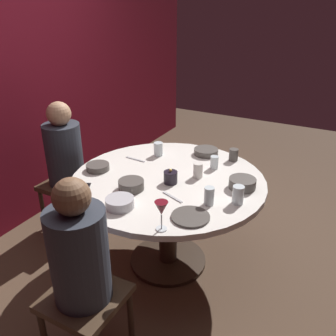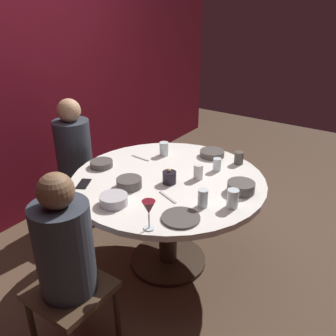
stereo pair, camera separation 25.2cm
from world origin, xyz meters
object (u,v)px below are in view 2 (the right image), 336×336
cup_by_left_diner (217,165)px  cup_far_edge (164,149)px  dinner_plate (181,218)px  cell_phone (84,184)px  cup_beside_wine (198,172)px  seated_diner_back (74,151)px  bowl_small_white (102,164)px  candle_holder (169,177)px  bowl_sauce_side (212,153)px  bowl_rice_portion (241,187)px  cup_by_right_diner (203,198)px  bowl_serving_large (114,200)px  cup_center_front (239,158)px  cup_near_candle (233,199)px  wine_glass (149,209)px  dining_table (168,196)px  bowl_salad_center (129,183)px  seated_diner_left (65,251)px

cup_by_left_diner → cup_far_edge: (0.02, 0.49, 0.01)m
cup_far_edge → cup_by_left_diner: bearing=-92.0°
dinner_plate → cell_phone: size_ratio=1.64×
cup_beside_wine → cup_by_left_diner: bearing=-14.1°
seated_diner_back → bowl_small_white: 0.48m
candle_holder → bowl_sauce_side: (0.58, -0.02, -0.02)m
bowl_small_white → cup_by_left_diner: bearing=-59.9°
cell_phone → bowl_rice_portion: 1.07m
cup_by_left_diner → cup_by_right_diner: cup_by_right_diner is taller
bowl_serving_large → cup_center_front: 1.08m
seated_diner_back → bowl_small_white: seated_diner_back is taller
bowl_sauce_side → cup_by_right_diner: cup_by_right_diner is taller
seated_diner_back → cup_near_candle: (-0.10, -1.53, 0.08)m
wine_glass → dining_table: bearing=24.9°
cup_by_left_diner → cup_center_front: size_ratio=1.01×
bowl_salad_center → cup_center_front: bearing=-30.1°
cup_near_candle → bowl_serving_large: bearing=121.8°
dining_table → cup_far_edge: (0.33, 0.26, 0.20)m
cup_far_edge → cup_near_candle: bearing=-117.7°
bowl_salad_center → cup_near_candle: bearing=-77.0°
bowl_salad_center → seated_diner_back: bearing=72.9°
bowl_rice_portion → cup_by_right_diner: 0.33m
bowl_small_white → cup_by_left_diner: 0.87m
bowl_small_white → bowl_rice_portion: (0.24, -1.04, 0.01)m
dining_table → dinner_plate: size_ratio=6.06×
cup_far_edge → cell_phone: bearing=167.5°
bowl_rice_portion → cup_near_candle: cup_near_candle is taller
cell_phone → bowl_sauce_side: size_ratio=0.71×
bowl_rice_portion → cup_beside_wine: 0.33m
candle_holder → cup_beside_wine: (0.17, -0.13, 0.01)m
dining_table → cup_by_right_diner: 0.48m
candle_holder → cup_by_right_diner: 0.37m
seated_diner_left → cup_center_front: bearing=-11.9°
bowl_rice_portion → dinner_plate: bearing=162.9°
dining_table → cup_center_front: 0.63m
seated_diner_left → candle_holder: seated_diner_left is taller
cup_by_left_diner → cup_beside_wine: size_ratio=0.90×
bowl_small_white → bowl_sauce_side: 0.89m
seated_diner_left → cup_by_left_diner: 1.28m
wine_glass → cup_by_right_diner: 0.40m
candle_holder → cell_phone: candle_holder is taller
seated_diner_back → cup_far_edge: bearing=24.4°
cell_phone → cup_beside_wine: (0.52, -0.61, 0.05)m
seated_diner_left → cell_phone: (0.54, 0.43, 0.03)m
bowl_serving_large → cup_beside_wine: 0.65m
dining_table → cup_by_left_diner: cup_by_left_diner is taller
wine_glass → bowl_serving_large: 0.36m
dining_table → bowl_small_white: 0.57m
cup_far_edge → candle_holder: bearing=-140.6°
cup_near_candle → bowl_sauce_side: bearing=37.1°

